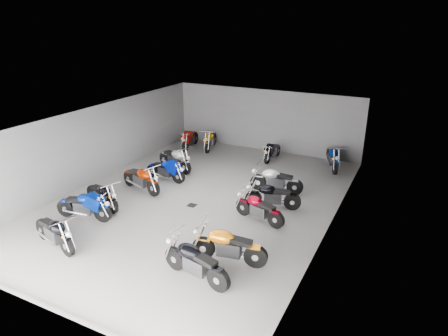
{
  "coord_description": "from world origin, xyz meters",
  "views": [
    {
      "loc": [
        7.18,
        -12.08,
        6.72
      ],
      "look_at": [
        0.48,
        1.24,
        1.0
      ],
      "focal_mm": 32.0,
      "sensor_mm": 36.0,
      "label": 1
    }
  ],
  "objects": [
    {
      "name": "motorcycle_right_a",
      "position": [
        2.4,
        -4.32,
        0.54
      ],
      "size": [
        2.21,
        0.62,
        0.98
      ],
      "rotation": [
        0.0,
        0.0,
        1.38
      ],
      "color": "black",
      "rests_on": "ground"
    },
    {
      "name": "wall_left",
      "position": [
        -5.0,
        0.0,
        1.6
      ],
      "size": [
        0.1,
        14.0,
        3.2
      ],
      "primitive_type": "cube",
      "color": "slate",
      "rests_on": "ground"
    },
    {
      "name": "drain_grate",
      "position": [
        0.0,
        -0.5,
        0.01
      ],
      "size": [
        0.32,
        0.32,
        0.01
      ],
      "primitive_type": "cube",
      "color": "black",
      "rests_on": "ground"
    },
    {
      "name": "motorcycle_left_f",
      "position": [
        -2.59,
        2.35,
        0.53
      ],
      "size": [
        2.14,
        0.89,
        0.98
      ],
      "rotation": [
        0.0,
        0.0,
        -1.91
      ],
      "color": "black",
      "rests_on": "ground"
    },
    {
      "name": "motorcycle_back_b",
      "position": [
        -2.62,
        5.81,
        0.51
      ],
      "size": [
        0.69,
        2.09,
        0.94
      ],
      "rotation": [
        0.0,
        0.0,
        3.4
      ],
      "color": "black",
      "rests_on": "ground"
    },
    {
      "name": "motorcycle_right_b",
      "position": [
        2.85,
        -3.21,
        0.54
      ],
      "size": [
        2.24,
        0.59,
        0.99
      ],
      "rotation": [
        0.0,
        0.0,
        1.75
      ],
      "color": "black",
      "rests_on": "ground"
    },
    {
      "name": "wall_right",
      "position": [
        5.0,
        0.0,
        1.6
      ],
      "size": [
        0.1,
        14.0,
        3.2
      ],
      "primitive_type": "cube",
      "color": "slate",
      "rests_on": "ground"
    },
    {
      "name": "motorcycle_left_c",
      "position": [
        -2.89,
        -2.12,
        0.49
      ],
      "size": [
        2.0,
        0.75,
        0.9
      ],
      "rotation": [
        0.0,
        0.0,
        -1.88
      ],
      "color": "black",
      "rests_on": "ground"
    },
    {
      "name": "motorcycle_right_f",
      "position": [
        2.39,
        2.08,
        0.52
      ],
      "size": [
        2.16,
        0.52,
        0.95
      ],
      "rotation": [
        0.0,
        0.0,
        1.71
      ],
      "color": "black",
      "rests_on": "ground"
    },
    {
      "name": "motorcycle_back_f",
      "position": [
        3.84,
        5.81,
        0.54
      ],
      "size": [
        1.0,
        2.14,
        0.99
      ],
      "rotation": [
        0.0,
        0.0,
        3.53
      ],
      "color": "black",
      "rests_on": "ground"
    },
    {
      "name": "wall_back",
      "position": [
        0.0,
        7.0,
        1.6
      ],
      "size": [
        10.0,
        0.1,
        3.2
      ],
      "primitive_type": "cube",
      "color": "slate",
      "rests_on": "ground"
    },
    {
      "name": "motorcycle_left_a",
      "position": [
        -2.26,
        -4.88,
        0.52
      ],
      "size": [
        2.12,
        0.68,
        0.95
      ],
      "rotation": [
        0.0,
        0.0,
        -1.82
      ],
      "color": "black",
      "rests_on": "ground"
    },
    {
      "name": "motorcycle_left_e",
      "position": [
        -2.27,
        1.12,
        0.48
      ],
      "size": [
        1.99,
        0.42,
        0.87
      ],
      "rotation": [
        0.0,
        0.0,
        -1.63
      ],
      "color": "black",
      "rests_on": "ground"
    },
    {
      "name": "motorcycle_left_d",
      "position": [
        -2.51,
        -0.26,
        0.53
      ],
      "size": [
        2.17,
        0.71,
        0.97
      ],
      "rotation": [
        0.0,
        0.0,
        -1.83
      ],
      "color": "black",
      "rests_on": "ground"
    },
    {
      "name": "motorcycle_left_b",
      "position": [
        -2.79,
        -3.1,
        0.51
      ],
      "size": [
        2.12,
        0.58,
        0.94
      ],
      "rotation": [
        0.0,
        0.0,
        -1.38
      ],
      "color": "black",
      "rests_on": "ground"
    },
    {
      "name": "motorcycle_right_e",
      "position": [
        2.77,
        0.65,
        0.5
      ],
      "size": [
        2.03,
        0.71,
        0.91
      ],
      "rotation": [
        0.0,
        0.0,
        1.85
      ],
      "color": "black",
      "rests_on": "ground"
    },
    {
      "name": "motorcycle_back_a",
      "position": [
        -3.71,
        5.5,
        0.51
      ],
      "size": [
        0.56,
        2.1,
        0.93
      ],
      "rotation": [
        0.0,
        0.0,
        3.32
      ],
      "color": "black",
      "rests_on": "ground"
    },
    {
      "name": "ceiling",
      "position": [
        0.0,
        0.0,
        3.22
      ],
      "size": [
        10.0,
        14.0,
        0.04
      ],
      "primitive_type": "cube",
      "color": "black",
      "rests_on": "wall_back"
    },
    {
      "name": "ground",
      "position": [
        0.0,
        0.0,
        0.0
      ],
      "size": [
        14.0,
        14.0,
        0.0
      ],
      "primitive_type": "plane",
      "color": "gray",
      "rests_on": "ground"
    },
    {
      "name": "motorcycle_right_d",
      "position": [
        2.7,
        -0.5,
        0.49
      ],
      "size": [
        1.99,
        0.66,
        0.89
      ],
      "rotation": [
        0.0,
        0.0,
        1.31
      ],
      "color": "black",
      "rests_on": "ground"
    },
    {
      "name": "motorcycle_back_d",
      "position": [
        0.93,
        5.66,
        0.45
      ],
      "size": [
        0.38,
        1.88,
        0.83
      ],
      "rotation": [
        0.0,
        0.0,
        3.11
      ],
      "color": "black",
      "rests_on": "ground"
    }
  ]
}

